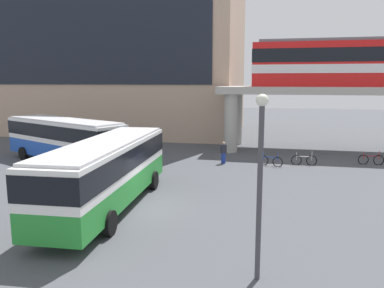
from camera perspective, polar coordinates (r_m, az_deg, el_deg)
The scene contains 9 objects.
ground_plane at distance 27.92m, azimuth -0.68°, elevation -2.92°, with size 120.00×120.00×0.00m, color #47494F.
station_building at distance 48.04m, azimuth -12.80°, elevation 14.38°, with size 31.55×15.87×20.67m.
bus_main at distance 18.26m, azimuth -12.39°, elevation -3.34°, with size 3.18×11.16×3.22m.
bus_secondary at distance 29.16m, azimuth -18.48°, elevation 1.09°, with size 11.04×7.11×3.22m.
bicycle_red at distance 30.36m, azimuth 25.00°, elevation -2.12°, with size 1.79×0.22×1.04m.
bicycle_blue at distance 27.65m, azimuth 11.56°, elevation -2.47°, with size 1.70×0.68×1.04m.
bicycle_silver at distance 28.48m, azimuth 16.27°, elevation -2.32°, with size 1.79×0.17×1.04m.
pedestrian_at_kerb at distance 27.95m, azimuth 4.68°, elevation -1.38°, with size 0.46×0.47×1.60m.
lamp_post at distance 11.33m, azimuth 10.07°, elevation -4.05°, with size 0.36×0.36×5.57m.
Camera 1 is at (6.19, -16.57, 5.93)m, focal length 35.98 mm.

